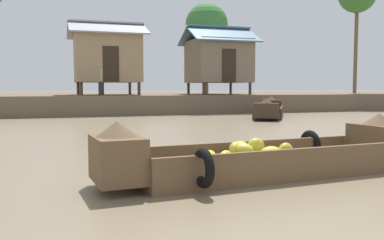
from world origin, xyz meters
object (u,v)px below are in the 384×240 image
Objects in this scene: banana_boat at (264,156)px; vendor_person at (101,77)px; stilt_house_left at (107,57)px; palm_tree_mid at (207,25)px; fishing_skiff_distant at (269,110)px; stilt_house_mid_left at (218,60)px.

banana_boat is 3.16× the size of vendor_person.
palm_tree_mid is (6.79, 2.90, 2.41)m from stilt_house_left.
stilt_house_left reaches higher than banana_boat.
vendor_person is at bearing 145.42° from fishing_skiff_distant.
stilt_house_mid_left is at bearing 92.18° from fishing_skiff_distant.
fishing_skiff_distant is 9.34m from stilt_house_left.
fishing_skiff_distant is 1.13× the size of stilt_house_left.
palm_tree_mid is at bearing 80.89° from stilt_house_mid_left.
palm_tree_mid is 3.53× the size of vendor_person.
banana_boat is at bearing -107.88° from palm_tree_mid.
stilt_house_mid_left is at bearing -4.95° from stilt_house_left.
banana_boat is at bearing -87.59° from vendor_person.
stilt_house_mid_left is at bearing 7.39° from vendor_person.
palm_tree_mid reaches higher than fishing_skiff_distant.
stilt_house_mid_left reaches higher than fishing_skiff_distant.
palm_tree_mid reaches higher than banana_boat.
fishing_skiff_distant is at bearing -87.82° from stilt_house_mid_left.
fishing_skiff_distant is (6.26, 11.36, -0.00)m from banana_boat.
vendor_person is (-6.73, -0.87, -1.02)m from stilt_house_mid_left.
palm_tree_mid is (6.60, 20.45, 5.09)m from banana_boat.
banana_boat is at bearing -89.37° from stilt_house_left.
stilt_house_mid_left is (6.05, 17.01, 2.59)m from banana_boat.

